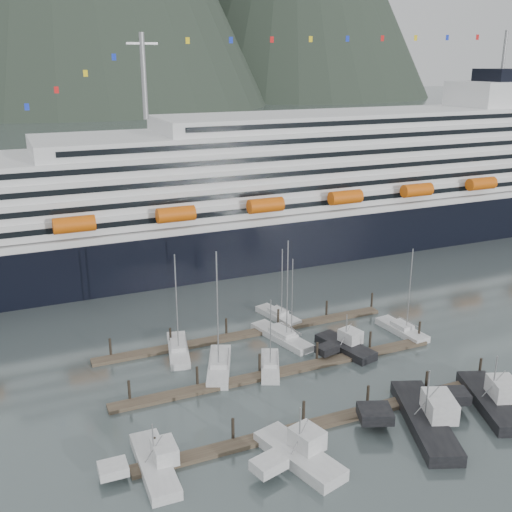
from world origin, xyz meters
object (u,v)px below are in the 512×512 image
at_px(sailboat_d, 282,337).
at_px(trawler_d, 490,400).
at_px(sailboat_c, 270,366).
at_px(trawler_b, 298,454).
at_px(trawler_c, 423,418).
at_px(trawler_e, 345,346).
at_px(sailboat_f, 278,316).
at_px(cruise_ship, 322,194).
at_px(sailboat_g, 289,337).
at_px(trawler_a, 153,464).
at_px(sailboat_h, 402,330).
at_px(sailboat_e, 178,350).
at_px(sailboat_b, 219,367).

relative_size(sailboat_d, trawler_d, 1.24).
height_order(sailboat_c, trawler_b, sailboat_c).
distance_m(trawler_c, trawler_e, 20.27).
bearing_deg(sailboat_d, sailboat_f, -35.61).
height_order(trawler_b, trawler_e, trawler_b).
height_order(cruise_ship, sailboat_g, cruise_ship).
height_order(sailboat_c, trawler_e, sailboat_c).
height_order(sailboat_c, trawler_d, sailboat_c).
relative_size(sailboat_g, trawler_b, 1.18).
bearing_deg(trawler_e, trawler_a, 101.39).
distance_m(sailboat_h, trawler_e, 11.77).
height_order(sailboat_e, sailboat_f, sailboat_e).
bearing_deg(sailboat_h, trawler_e, 92.95).
bearing_deg(trawler_d, trawler_e, 43.35).
distance_m(sailboat_e, sailboat_f, 19.73).
xyz_separation_m(sailboat_b, sailboat_c, (6.65, -2.63, -0.07)).
xyz_separation_m(trawler_b, trawler_c, (16.67, 0.10, 0.07)).
height_order(sailboat_d, trawler_e, sailboat_d).
bearing_deg(trawler_a, sailboat_g, -49.34).
relative_size(sailboat_f, sailboat_g, 0.93).
relative_size(sailboat_f, sailboat_h, 0.87).
bearing_deg(sailboat_h, trawler_d, 166.59).
height_order(trawler_a, trawler_e, trawler_e).
bearing_deg(trawler_b, sailboat_c, -31.73).
relative_size(sailboat_b, sailboat_d, 1.08).
height_order(sailboat_b, trawler_d, sailboat_b).
bearing_deg(sailboat_g, trawler_b, 154.97).
bearing_deg(trawler_e, sailboat_e, 54.27).
relative_size(sailboat_c, trawler_d, 0.83).
height_order(sailboat_h, trawler_c, sailboat_h).
xyz_separation_m(sailboat_c, trawler_d, (21.17, -19.69, 0.57)).
distance_m(cruise_ship, sailboat_d, 53.68).
distance_m(sailboat_g, trawler_c, 27.29).
distance_m(sailboat_c, sailboat_d, 9.44).
xyz_separation_m(sailboat_f, trawler_d, (12.72, -34.94, 0.55)).
xyz_separation_m(sailboat_h, trawler_c, (-13.18, -22.01, 0.55)).
relative_size(sailboat_d, sailboat_f, 1.31).
distance_m(trawler_a, trawler_e, 36.41).
relative_size(sailboat_b, trawler_a, 1.62).
xyz_separation_m(sailboat_c, sailboat_e, (-10.49, 9.76, 0.05)).
bearing_deg(sailboat_g, sailboat_e, 80.85).
distance_m(sailboat_d, sailboat_f, 8.13).
bearing_deg(sailboat_g, trawler_c, -171.30).
height_order(sailboat_f, trawler_b, sailboat_f).
xyz_separation_m(sailboat_d, sailboat_e, (-15.96, 2.07, -0.00)).
xyz_separation_m(sailboat_d, sailboat_h, (18.63, -5.35, -0.01)).
distance_m(cruise_ship, sailboat_b, 65.01).
xyz_separation_m(cruise_ship, trawler_d, (-14.95, -69.89, -11.07)).
relative_size(sailboat_h, trawler_c, 0.91).
relative_size(sailboat_f, trawler_c, 0.79).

